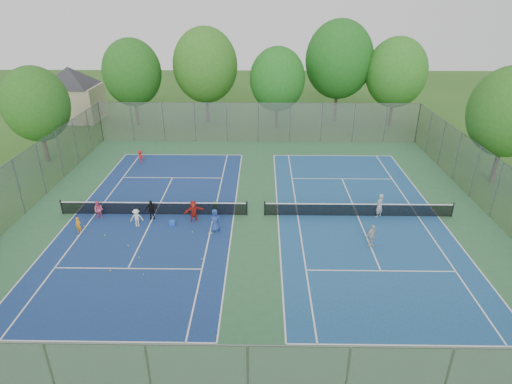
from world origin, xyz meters
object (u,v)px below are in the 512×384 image
(ball_crate, at_px, (172,223))
(instructor, at_px, (379,206))
(net_left, at_px, (154,209))
(net_right, at_px, (358,210))
(ball_hopper, at_px, (215,206))

(ball_crate, height_order, instructor, instructor)
(net_left, height_order, ball_crate, net_left)
(net_right, bearing_deg, net_left, 180.00)
(net_left, relative_size, net_right, 1.00)
(net_right, xyz_separation_m, ball_crate, (-12.49, -1.46, -0.30))
(net_right, bearing_deg, instructor, -3.65)
(ball_crate, relative_size, instructor, 0.20)
(ball_crate, bearing_deg, net_left, 136.04)
(net_left, bearing_deg, instructor, -0.33)
(net_right, distance_m, ball_crate, 12.58)
(instructor, bearing_deg, ball_crate, -34.83)
(ball_crate, xyz_separation_m, instructor, (13.86, 1.37, 0.71))
(ball_hopper, distance_m, instructor, 11.32)
(net_left, distance_m, instructor, 15.37)
(net_left, bearing_deg, net_right, 0.00)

